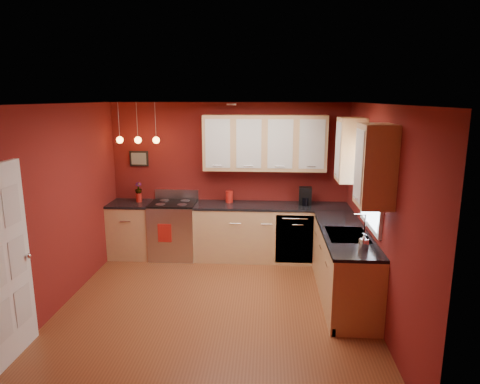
# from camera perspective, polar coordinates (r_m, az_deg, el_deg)

# --- Properties ---
(floor) EXTENTS (4.20, 4.20, 0.00)m
(floor) POSITION_cam_1_polar(r_m,az_deg,el_deg) (5.76, -3.36, -15.16)
(floor) COLOR brown
(floor) RESTS_ON ground
(ceiling) EXTENTS (4.00, 4.20, 0.02)m
(ceiling) POSITION_cam_1_polar(r_m,az_deg,el_deg) (5.11, -3.74, 11.65)
(ceiling) COLOR silver
(ceiling) RESTS_ON wall_back
(wall_back) EXTENTS (4.00, 0.02, 2.60)m
(wall_back) POSITION_cam_1_polar(r_m,az_deg,el_deg) (7.32, -1.45, 1.67)
(wall_back) COLOR maroon
(wall_back) RESTS_ON floor
(wall_front) EXTENTS (4.00, 0.02, 2.60)m
(wall_front) POSITION_cam_1_polar(r_m,az_deg,el_deg) (3.33, -8.24, -11.96)
(wall_front) COLOR maroon
(wall_front) RESTS_ON floor
(wall_left) EXTENTS (0.02, 4.20, 2.60)m
(wall_left) POSITION_cam_1_polar(r_m,az_deg,el_deg) (5.88, -23.25, -2.04)
(wall_left) COLOR maroon
(wall_left) RESTS_ON floor
(wall_right) EXTENTS (0.02, 4.20, 2.60)m
(wall_right) POSITION_cam_1_polar(r_m,az_deg,el_deg) (5.41, 17.99, -2.83)
(wall_right) COLOR maroon
(wall_right) RESTS_ON floor
(base_cabinets_back_left) EXTENTS (0.70, 0.60, 0.90)m
(base_cabinets_back_left) POSITION_cam_1_polar(r_m,az_deg,el_deg) (7.58, -14.20, -4.97)
(base_cabinets_back_left) COLOR tan
(base_cabinets_back_left) RESTS_ON floor
(base_cabinets_back_right) EXTENTS (2.54, 0.60, 0.90)m
(base_cabinets_back_right) POSITION_cam_1_polar(r_m,az_deg,el_deg) (7.21, 4.18, -5.50)
(base_cabinets_back_right) COLOR tan
(base_cabinets_back_right) RESTS_ON floor
(base_cabinets_right) EXTENTS (0.60, 2.10, 0.90)m
(base_cabinets_right) POSITION_cam_1_polar(r_m,az_deg,el_deg) (6.03, 13.61, -9.50)
(base_cabinets_right) COLOR tan
(base_cabinets_right) RESTS_ON floor
(counter_back_left) EXTENTS (0.70, 0.62, 0.04)m
(counter_back_left) POSITION_cam_1_polar(r_m,az_deg,el_deg) (7.45, -14.39, -1.52)
(counter_back_left) COLOR black
(counter_back_left) RESTS_ON base_cabinets_back_left
(counter_back_right) EXTENTS (2.54, 0.62, 0.04)m
(counter_back_right) POSITION_cam_1_polar(r_m,az_deg,el_deg) (7.08, 4.24, -1.88)
(counter_back_right) COLOR black
(counter_back_right) RESTS_ON base_cabinets_back_right
(counter_right) EXTENTS (0.62, 2.10, 0.04)m
(counter_right) POSITION_cam_1_polar(r_m,az_deg,el_deg) (5.88, 13.85, -5.24)
(counter_right) COLOR black
(counter_right) RESTS_ON base_cabinets_right
(gas_range) EXTENTS (0.76, 0.64, 1.11)m
(gas_range) POSITION_cam_1_polar(r_m,az_deg,el_deg) (7.38, -8.79, -4.95)
(gas_range) COLOR silver
(gas_range) RESTS_ON floor
(dishwasher_front) EXTENTS (0.60, 0.02, 0.80)m
(dishwasher_front) POSITION_cam_1_polar(r_m,az_deg,el_deg) (6.95, 7.26, -6.27)
(dishwasher_front) COLOR silver
(dishwasher_front) RESTS_ON base_cabinets_back_right
(sink) EXTENTS (0.50, 0.70, 0.33)m
(sink) POSITION_cam_1_polar(r_m,az_deg,el_deg) (5.74, 14.12, -5.74)
(sink) COLOR #97969C
(sink) RESTS_ON counter_right
(window) EXTENTS (0.06, 1.02, 1.22)m
(window) POSITION_cam_1_polar(r_m,az_deg,el_deg) (5.61, 17.28, 1.81)
(window) COLOR white
(window) RESTS_ON wall_right
(door_left_wall) EXTENTS (0.12, 0.82, 2.05)m
(door_left_wall) POSITION_cam_1_polar(r_m,az_deg,el_deg) (4.96, -28.91, -8.54)
(door_left_wall) COLOR white
(door_left_wall) RESTS_ON floor
(upper_cabinets_back) EXTENTS (2.00, 0.35, 0.90)m
(upper_cabinets_back) POSITION_cam_1_polar(r_m,az_deg,el_deg) (7.03, 3.30, 6.56)
(upper_cabinets_back) COLOR tan
(upper_cabinets_back) RESTS_ON wall_back
(upper_cabinets_right) EXTENTS (0.35, 1.95, 0.90)m
(upper_cabinets_right) POSITION_cam_1_polar(r_m,az_deg,el_deg) (5.56, 15.89, 4.54)
(upper_cabinets_right) COLOR tan
(upper_cabinets_right) RESTS_ON wall_right
(wall_picture) EXTENTS (0.32, 0.03, 0.26)m
(wall_picture) POSITION_cam_1_polar(r_m,az_deg,el_deg) (7.55, -13.31, 4.36)
(wall_picture) COLOR black
(wall_picture) RESTS_ON wall_back
(pendant_lights) EXTENTS (0.71, 0.11, 0.66)m
(pendant_lights) POSITION_cam_1_polar(r_m,az_deg,el_deg) (7.17, -13.45, 6.82)
(pendant_lights) COLOR #97969C
(pendant_lights) RESTS_ON ceiling
(red_canister) EXTENTS (0.13, 0.13, 0.19)m
(red_canister) POSITION_cam_1_polar(r_m,az_deg,el_deg) (7.21, -1.44, -0.62)
(red_canister) COLOR #AE1912
(red_canister) RESTS_ON counter_back_right
(red_vase) EXTENTS (0.09, 0.09, 0.15)m
(red_vase) POSITION_cam_1_polar(r_m,az_deg,el_deg) (7.45, -13.34, -0.71)
(red_vase) COLOR #AE1912
(red_vase) RESTS_ON counter_back_left
(flowers) EXTENTS (0.14, 0.14, 0.20)m
(flowers) POSITION_cam_1_polar(r_m,az_deg,el_deg) (7.42, -13.40, 0.47)
(flowers) COLOR #AE1912
(flowers) RESTS_ON red_vase
(coffee_maker) EXTENTS (0.21, 0.21, 0.30)m
(coffee_maker) POSITION_cam_1_polar(r_m,az_deg,el_deg) (7.11, 8.69, -0.64)
(coffee_maker) COLOR black
(coffee_maker) RESTS_ON counter_back_right
(soap_pump) EXTENTS (0.11, 0.11, 0.19)m
(soap_pump) POSITION_cam_1_polar(r_m,az_deg,el_deg) (5.21, 16.17, -6.36)
(soap_pump) COLOR silver
(soap_pump) RESTS_ON counter_right
(dish_towel) EXTENTS (0.22, 0.02, 0.30)m
(dish_towel) POSITION_cam_1_polar(r_m,az_deg,el_deg) (7.08, -10.02, -5.42)
(dish_towel) COLOR #AE1912
(dish_towel) RESTS_ON gas_range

